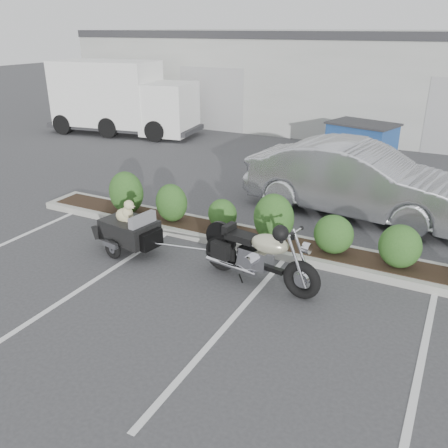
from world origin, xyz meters
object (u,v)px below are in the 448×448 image
at_px(sedan, 357,180).
at_px(dumpster, 361,143).
at_px(motorcycle, 258,256).
at_px(delivery_truck, 122,100).
at_px(pet_trailer, 129,229).

xyz_separation_m(sedan, dumpster, (-0.88, 4.57, -0.17)).
bearing_deg(motorcycle, delivery_truck, 147.22).
bearing_deg(pet_trailer, dumpster, 82.53).
distance_m(pet_trailer, sedan, 5.39).
xyz_separation_m(motorcycle, sedan, (0.70, 4.12, 0.32)).
xyz_separation_m(motorcycle, pet_trailer, (-2.78, 0.03, -0.07)).
xyz_separation_m(pet_trailer, delivery_truck, (-7.23, 8.99, 0.92)).
height_order(pet_trailer, sedan, sedan).
bearing_deg(pet_trailer, delivery_truck, 138.04).
bearing_deg(pet_trailer, motorcycle, 8.67).
bearing_deg(sedan, pet_trailer, 145.49).
height_order(motorcycle, sedan, sedan).
bearing_deg(delivery_truck, dumpster, -10.15).
bearing_deg(delivery_truck, sedan, -32.82).
relative_size(pet_trailer, dumpster, 0.80).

